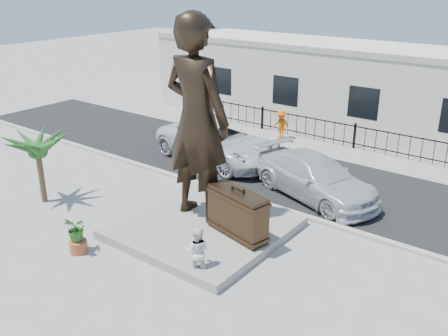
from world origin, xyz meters
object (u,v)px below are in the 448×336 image
(tourist, at_px, (197,251))
(car_white, at_px, (218,142))
(suitcase, at_px, (238,213))
(statue, at_px, (197,119))

(tourist, distance_m, car_white, 9.56)
(suitcase, bearing_deg, car_white, 145.48)
(statue, xyz_separation_m, car_white, (-3.26, 5.33, -2.86))
(statue, relative_size, suitcase, 3.15)
(statue, distance_m, car_white, 6.87)
(statue, relative_size, car_white, 1.08)
(statue, distance_m, suitcase, 3.36)
(tourist, height_order, car_white, car_white)
(tourist, relative_size, car_white, 0.24)
(suitcase, distance_m, car_white, 7.76)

